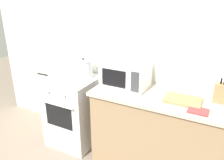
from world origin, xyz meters
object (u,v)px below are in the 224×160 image
at_px(microwave, 126,74).
at_px(cutting_board, 183,100).
at_px(stove, 74,110).
at_px(stock_pot, 84,69).
at_px(frying_pan, 56,78).
at_px(knife_block, 221,93).
at_px(oven_mitt, 198,111).

distance_m(microwave, cutting_board, 0.68).
distance_m(stove, stock_pot, 0.60).
xyz_separation_m(stove, frying_pan, (-0.14, -0.13, 0.48)).
height_order(stove, microwave, microwave).
height_order(frying_pan, microwave, microwave).
bearing_deg(microwave, knife_block, 3.60).
bearing_deg(knife_block, stove, -175.23).
height_order(stove, knife_block, knife_block).
relative_size(frying_pan, cutting_board, 1.18).
relative_size(stock_pot, frying_pan, 0.74).
height_order(stove, frying_pan, frying_pan).
height_order(frying_pan, knife_block, knife_block).
xyz_separation_m(stock_pot, cutting_board, (1.25, -0.10, -0.11)).
relative_size(stove, frying_pan, 2.16).
distance_m(stock_pot, knife_block, 1.58).
distance_m(stove, microwave, 0.94).
height_order(microwave, knife_block, microwave).
bearing_deg(stock_pot, stove, -138.73).
xyz_separation_m(cutting_board, knife_block, (0.32, 0.14, 0.09)).
distance_m(stock_pot, frying_pan, 0.35).
relative_size(stock_pot, microwave, 0.63).
height_order(cutting_board, oven_mitt, cutting_board).
bearing_deg(frying_pan, oven_mitt, -0.92).
bearing_deg(knife_block, stock_pot, -178.53).
height_order(stock_pot, frying_pan, stock_pot).
bearing_deg(stock_pot, microwave, -2.08).
bearing_deg(microwave, oven_mitt, -15.99).
distance_m(microwave, oven_mitt, 0.88).
bearing_deg(oven_mitt, frying_pan, 179.08).
bearing_deg(knife_block, oven_mitt, -117.38).
height_order(stock_pot, oven_mitt, stock_pot).
height_order(microwave, cutting_board, microwave).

